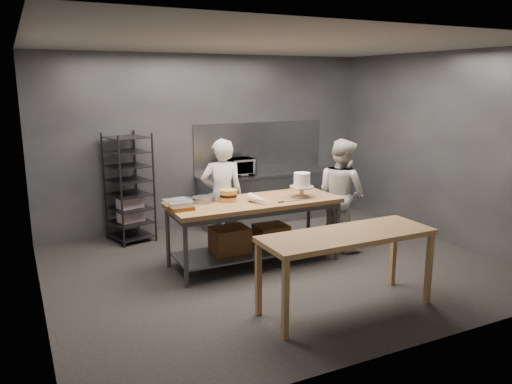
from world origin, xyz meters
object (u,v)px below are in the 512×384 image
(near_counter, at_px, (347,240))
(speed_rack, at_px, (129,189))
(work_table, at_px, (252,224))
(frosted_cake_stand, at_px, (302,182))
(chef_behind, at_px, (222,196))
(chef_right, at_px, (341,194))
(microwave, at_px, (238,167))
(layer_cake, at_px, (228,195))

(near_counter, xyz_separation_m, speed_rack, (-1.61, 3.61, 0.04))
(work_table, relative_size, near_counter, 1.20)
(frosted_cake_stand, bearing_deg, speed_rack, 135.95)
(chef_behind, bearing_deg, near_counter, 116.32)
(chef_right, bearing_deg, work_table, 80.82)
(microwave, bearing_deg, speed_rack, -177.65)
(chef_behind, bearing_deg, layer_cake, 91.83)
(chef_right, height_order, layer_cake, chef_right)
(frosted_cake_stand, distance_m, layer_cake, 1.07)
(near_counter, height_order, layer_cake, layer_cake)
(work_table, relative_size, chef_right, 1.42)
(frosted_cake_stand, bearing_deg, chef_behind, 140.02)
(chef_behind, relative_size, chef_right, 1.02)
(near_counter, distance_m, chef_right, 2.19)
(chef_right, relative_size, layer_cake, 7.22)
(microwave, bearing_deg, near_counter, -95.19)
(work_table, height_order, frosted_cake_stand, frosted_cake_stand)
(work_table, relative_size, microwave, 4.43)
(speed_rack, bearing_deg, microwave, 2.35)
(speed_rack, bearing_deg, frosted_cake_stand, -44.05)
(chef_behind, distance_m, microwave, 1.54)
(microwave, distance_m, layer_cake, 2.04)
(chef_right, relative_size, frosted_cake_stand, 4.82)
(work_table, distance_m, chef_right, 1.57)
(speed_rack, height_order, chef_behind, speed_rack)
(layer_cake, bearing_deg, chef_behind, 77.25)
(near_counter, distance_m, speed_rack, 3.95)
(work_table, height_order, near_counter, work_table)
(work_table, xyz_separation_m, microwave, (0.65, 1.91, 0.48))
(microwave, height_order, layer_cake, microwave)
(frosted_cake_stand, xyz_separation_m, layer_cake, (-1.03, 0.24, -0.14))
(near_counter, height_order, speed_rack, speed_rack)
(speed_rack, xyz_separation_m, chef_behind, (1.11, -1.19, 0.01))
(layer_cake, bearing_deg, chef_right, -2.28)
(microwave, relative_size, frosted_cake_stand, 1.54)
(near_counter, bearing_deg, microwave, 84.81)
(speed_rack, distance_m, chef_right, 3.36)
(speed_rack, bearing_deg, chef_right, -32.32)
(chef_right, distance_m, frosted_cake_stand, 0.88)
(chef_right, bearing_deg, chef_behind, 60.31)
(microwave, bearing_deg, layer_cake, -117.96)
(chef_right, bearing_deg, layer_cake, 77.22)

